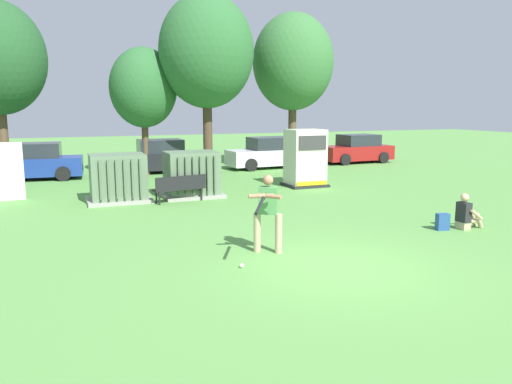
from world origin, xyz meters
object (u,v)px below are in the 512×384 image
at_px(batter, 268,210).
at_px(seated_spectator, 466,215).
at_px(backpack, 442,222).
at_px(parked_car_right_of_center, 268,154).
at_px(parked_car_leftmost, 33,163).
at_px(sports_ball, 242,266).
at_px(generator_enclosure, 305,158).
at_px(park_bench, 180,187).
at_px(transformer_west, 118,179).
at_px(transformer_mid_west, 192,175).
at_px(parked_car_left_of_center, 158,157).
at_px(parked_car_rightmost, 357,150).

bearing_deg(batter, seated_spectator, 0.96).
height_order(backpack, parked_car_right_of_center, parked_car_right_of_center).
height_order(batter, parked_car_leftmost, batter).
bearing_deg(batter, sports_ball, -139.33).
relative_size(generator_enclosure, seated_spectator, 2.39).
height_order(batter, parked_car_right_of_center, batter).
bearing_deg(backpack, generator_enclosure, 89.95).
bearing_deg(backpack, park_bench, 131.24).
xyz_separation_m(backpack, parked_car_leftmost, (-10.33, 13.95, 0.54)).
distance_m(transformer_west, batter, 7.84).
bearing_deg(park_bench, transformer_mid_west, 55.29).
height_order(transformer_mid_west, batter, batter).
height_order(sports_ball, parked_car_left_of_center, parked_car_left_of_center).
xyz_separation_m(transformer_west, parked_car_right_of_center, (8.40, 6.74, -0.04)).
xyz_separation_m(transformer_mid_west, park_bench, (-0.65, -0.94, -0.25)).
bearing_deg(parked_car_right_of_center, parked_car_leftmost, -179.84).
distance_m(transformer_west, park_bench, 2.15).
bearing_deg(parked_car_leftmost, parked_car_left_of_center, 3.41).
bearing_deg(parked_car_right_of_center, sports_ball, -114.87).
height_order(seated_spectator, parked_car_left_of_center, parked_car_left_of_center).
distance_m(transformer_west, sports_ball, 8.39).
bearing_deg(parked_car_right_of_center, parked_car_rightmost, 4.32).
bearing_deg(transformer_mid_west, parked_car_rightmost, 31.80).
bearing_deg(batter, park_bench, 93.81).
distance_m(transformer_mid_west, parked_car_right_of_center, 8.92).
bearing_deg(parked_car_leftmost, parked_car_rightmost, 1.56).
height_order(sports_ball, seated_spectator, seated_spectator).
bearing_deg(parked_car_leftmost, transformer_mid_west, -50.89).
xyz_separation_m(seated_spectator, parked_car_right_of_center, (0.30, 14.12, 0.38)).
bearing_deg(transformer_mid_west, park_bench, -124.71).
relative_size(parked_car_left_of_center, parked_car_right_of_center, 0.99).
xyz_separation_m(parked_car_left_of_center, parked_car_right_of_center, (5.71, -0.30, 0.00)).
bearing_deg(parked_car_rightmost, sports_ball, -129.45).
xyz_separation_m(sports_ball, parked_car_leftmost, (-4.36, 14.94, 0.71)).
xyz_separation_m(transformer_west, transformer_mid_west, (2.56, -0.01, 0.00)).
height_order(parked_car_left_of_center, parked_car_right_of_center, same).
xyz_separation_m(transformer_west, backpack, (7.43, -7.25, -0.57)).
bearing_deg(parked_car_rightmost, seated_spectator, -112.53).
distance_m(backpack, parked_car_right_of_center, 14.03).
distance_m(parked_car_leftmost, parked_car_right_of_center, 11.30).
xyz_separation_m(backpack, parked_car_rightmost, (6.71, 14.42, 0.54)).
bearing_deg(backpack, parked_car_left_of_center, 108.33).
height_order(parked_car_leftmost, parked_car_rightmost, same).
bearing_deg(sports_ball, parked_car_left_of_center, 85.39).
bearing_deg(transformer_mid_west, parked_car_left_of_center, 88.90).
height_order(batter, parked_car_left_of_center, batter).
xyz_separation_m(transformer_west, park_bench, (1.91, -0.95, -0.25)).
bearing_deg(seated_spectator, generator_enclosure, 94.77).
distance_m(park_bench, parked_car_rightmost, 14.68).
relative_size(generator_enclosure, sports_ball, 25.56).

